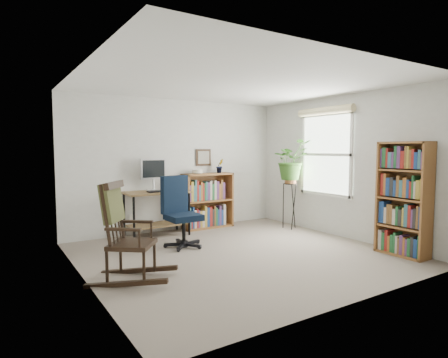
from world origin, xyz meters
TOP-DOWN VIEW (x-y plane):
  - floor at (0.00, 0.00)m, footprint 4.20×4.00m
  - ceiling at (0.00, 0.00)m, footprint 4.20×4.00m
  - wall_back at (0.00, 2.00)m, footprint 4.20×0.00m
  - wall_front at (0.00, -2.00)m, footprint 4.20×0.00m
  - wall_left at (-2.10, 0.00)m, footprint 0.00×4.00m
  - wall_right at (2.10, 0.00)m, footprint 0.00×4.00m
  - window at (2.06, 0.30)m, footprint 0.12×1.20m
  - desk at (-0.55, 1.70)m, footprint 1.08×0.59m
  - monitor at (-0.55, 1.84)m, footprint 0.46×0.16m
  - keyboard at (-0.55, 1.58)m, footprint 0.40×0.15m
  - office_chair at (-0.49, 0.77)m, footprint 0.72×0.72m
  - rocking_chair at (-1.63, -0.22)m, footprint 1.15×1.08m
  - low_bookshelf at (0.53, 1.82)m, footprint 0.98×0.33m
  - tall_bookshelf at (1.92, -1.27)m, footprint 0.30×0.70m
  - plant_stand at (1.80, 0.91)m, footprint 0.32×0.32m
  - spider_plant at (1.80, 0.91)m, footprint 1.69×1.88m
  - potted_plant_small at (0.81, 1.83)m, footprint 0.13×0.24m
  - framed_picture at (0.53, 1.97)m, footprint 0.32×0.04m

SIDE VIEW (x-z plane):
  - floor at x=0.00m, z-range 0.00..0.00m
  - desk at x=-0.55m, z-range 0.00..0.77m
  - plant_stand at x=1.80m, z-range 0.00..1.00m
  - low_bookshelf at x=0.53m, z-range 0.00..1.04m
  - office_chair at x=-0.49m, z-range 0.00..1.11m
  - rocking_chair at x=-1.63m, z-range 0.00..1.15m
  - keyboard at x=-0.55m, z-range 0.77..0.80m
  - tall_bookshelf at x=1.92m, z-range 0.00..1.60m
  - monitor at x=-0.55m, z-range 0.77..1.33m
  - potted_plant_small at x=0.81m, z-range 1.04..1.15m
  - wall_back at x=0.00m, z-range 0.00..2.40m
  - wall_front at x=0.00m, z-range 0.00..2.40m
  - wall_left at x=-2.10m, z-range 0.00..2.40m
  - wall_right at x=2.10m, z-range 0.00..2.40m
  - framed_picture at x=0.53m, z-range 1.18..1.50m
  - window at x=2.06m, z-range 0.65..2.15m
  - spider_plant at x=1.80m, z-range 0.92..2.39m
  - ceiling at x=0.00m, z-range 2.40..2.40m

